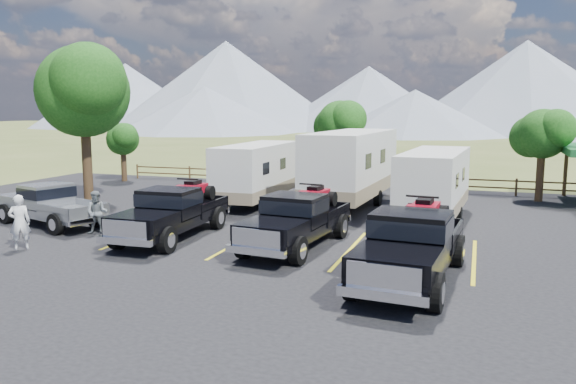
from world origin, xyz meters
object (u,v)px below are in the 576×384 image
(trailer_left, at_px, (257,173))
(person_a, at_px, (19,222))
(rig_left, at_px, (173,211))
(person_b, at_px, (97,213))
(rig_center, at_px, (297,219))
(trailer_right, at_px, (434,185))
(tree_big_nw, at_px, (83,91))
(rig_right, at_px, (412,243))
(pickup_silver, at_px, (49,204))
(trailer_center, at_px, (352,167))

(trailer_left, distance_m, person_a, 11.92)
(rig_left, height_order, person_b, rig_left)
(rig_left, bearing_deg, person_b, -173.56)
(rig_center, xyz_separation_m, trailer_right, (4.08, 6.11, 0.57))
(person_b, bearing_deg, tree_big_nw, 109.84)
(tree_big_nw, distance_m, rig_right, 19.14)
(tree_big_nw, distance_m, trailer_left, 9.43)
(rig_left, bearing_deg, pickup_silver, 175.92)
(person_a, relative_size, person_b, 1.14)
(trailer_left, relative_size, person_b, 5.17)
(trailer_left, bearing_deg, person_b, -111.54)
(rig_left, distance_m, person_b, 3.05)
(trailer_right, relative_size, person_a, 4.56)
(trailer_right, xyz_separation_m, person_b, (-11.87, -6.69, -0.73))
(rig_center, xyz_separation_m, rig_right, (4.18, -2.62, 0.07))
(rig_right, xyz_separation_m, trailer_center, (-4.24, 11.42, 0.84))
(rig_right, relative_size, person_a, 3.58)
(rig_left, height_order, person_a, rig_left)
(rig_right, distance_m, trailer_right, 8.74)
(trailer_right, xyz_separation_m, person_a, (-12.82, -9.51, -0.62))
(person_b, bearing_deg, trailer_right, 8.49)
(trailer_left, xyz_separation_m, trailer_center, (4.54, 1.05, 0.34))
(rig_right, height_order, trailer_left, trailer_left)
(rig_center, height_order, trailer_left, trailer_left)
(rig_left, xyz_separation_m, trailer_left, (0.17, 7.92, 0.57))
(rig_center, bearing_deg, pickup_silver, -175.08)
(trailer_right, relative_size, pickup_silver, 1.45)
(rig_center, relative_size, person_a, 3.36)
(rig_center, relative_size, rig_right, 0.94)
(rig_center, height_order, rig_right, rig_right)
(rig_center, height_order, person_a, rig_center)
(trailer_right, bearing_deg, rig_right, -85.38)
(trailer_left, bearing_deg, person_a, -110.95)
(person_b, bearing_deg, rig_right, -30.57)
(rig_right, bearing_deg, tree_big_nw, 159.93)
(rig_right, height_order, trailer_center, trailer_center)
(person_a, bearing_deg, tree_big_nw, -109.04)
(rig_left, height_order, pickup_silver, rig_left)
(pickup_silver, distance_m, person_b, 2.92)
(tree_big_nw, xyz_separation_m, rig_center, (12.73, -5.15, -4.57))
(rig_center, distance_m, trailer_left, 9.03)
(rig_left, xyz_separation_m, rig_right, (8.95, -2.45, 0.06))
(trailer_right, bearing_deg, rig_center, -119.75)
(tree_big_nw, bearing_deg, person_b, -49.26)
(trailer_center, bearing_deg, rig_right, -66.49)
(rig_left, height_order, trailer_left, trailer_left)
(trailer_left, xyz_separation_m, trailer_right, (8.68, -1.65, -0.00))
(person_a, bearing_deg, pickup_silver, -105.78)
(person_a, bearing_deg, trailer_center, -169.45)
(rig_center, bearing_deg, trailer_center, 95.93)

